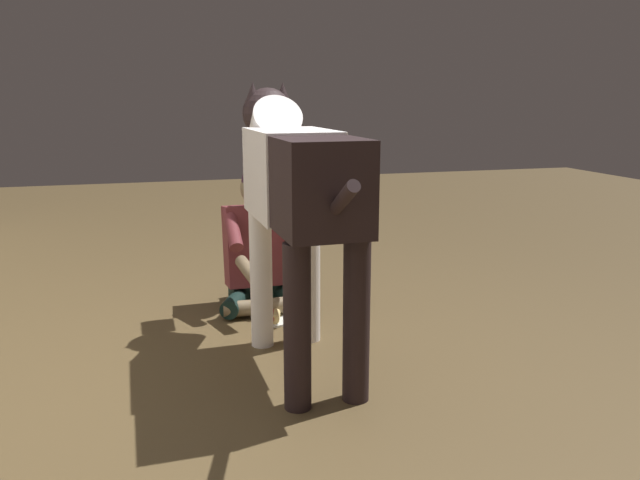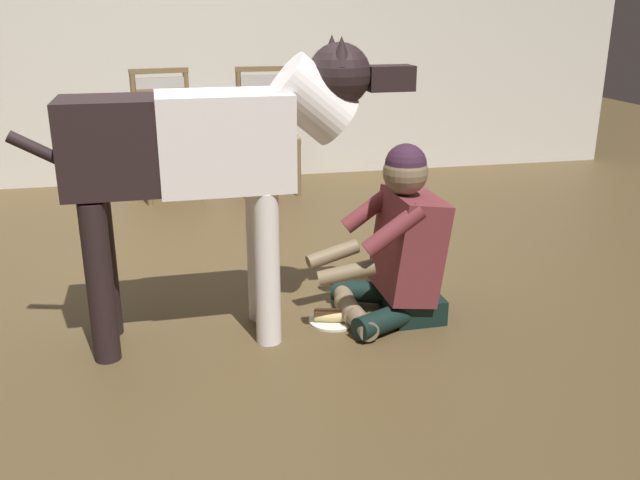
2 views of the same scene
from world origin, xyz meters
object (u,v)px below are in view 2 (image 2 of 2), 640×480
dining_chair_left_of_pair (166,126)px  dining_chair_right_of_pair (267,123)px  person_sitting_on_floor (398,248)px  large_dog (210,151)px  hot_dog_on_plate (333,317)px

dining_chair_left_of_pair → dining_chair_right_of_pair: bearing=0.1°
person_sitting_on_floor → dining_chair_right_of_pair: bearing=95.8°
dining_chair_right_of_pair → person_sitting_on_floor: dining_chair_right_of_pair is taller
large_dog → hot_dog_on_plate: large_dog is taller
dining_chair_left_of_pair → hot_dog_on_plate: bearing=-74.0°
dining_chair_left_of_pair → large_dog: large_dog is taller
dining_chair_left_of_pair → large_dog: size_ratio=0.58×
dining_chair_left_of_pair → hot_dog_on_plate: (0.75, -2.61, -0.52)m
person_sitting_on_floor → large_dog: size_ratio=0.50×
dining_chair_left_of_pair → person_sitting_on_floor: 2.82m
dining_chair_right_of_pair → person_sitting_on_floor: 2.62m
dining_chair_left_of_pair → dining_chair_right_of_pair: size_ratio=1.00×
dining_chair_right_of_pair → person_sitting_on_floor: bearing=-84.2°
dining_chair_right_of_pair → large_dog: size_ratio=0.58×
person_sitting_on_floor → hot_dog_on_plate: size_ratio=3.66×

